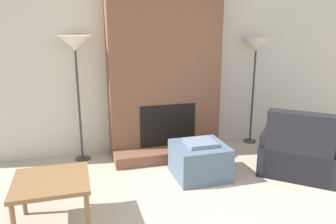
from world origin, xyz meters
name	(u,v)px	position (x,y,z in m)	size (l,w,h in m)	color
wall_back	(160,64)	(0.00, 2.76, 1.30)	(7.12, 0.06, 2.60)	beige
fireplace	(165,71)	(0.00, 2.51, 1.23)	(1.62, 0.73, 2.60)	brown
ottoman	(200,160)	(0.19, 1.55, 0.22)	(0.65, 0.64, 0.47)	slate
armchair	(300,153)	(1.48, 1.30, 0.26)	(1.33, 1.33, 0.87)	black
side_table	(52,185)	(-1.54, 0.92, 0.43)	(0.68, 0.67, 0.49)	brown
floor_lamp_left	(75,48)	(-1.23, 2.52, 1.58)	(0.43, 0.43, 1.74)	#333333
floor_lamp_right	(256,48)	(1.47, 2.52, 1.53)	(0.43, 0.43, 1.68)	#333333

